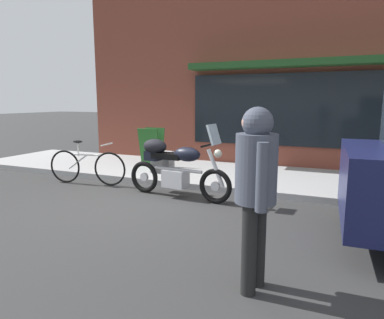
# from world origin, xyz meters

# --- Properties ---
(ground_plane) EXTENTS (80.00, 80.00, 0.00)m
(ground_plane) POSITION_xyz_m (0.00, 0.00, 0.00)
(ground_plane) COLOR #333333
(touring_motorcycle) EXTENTS (2.15, 0.81, 1.39)m
(touring_motorcycle) POSITION_xyz_m (0.27, 0.68, 0.60)
(touring_motorcycle) COLOR black
(touring_motorcycle) RESTS_ON ground_plane
(parked_bicycle) EXTENTS (1.78, 0.48, 0.95)m
(parked_bicycle) POSITION_xyz_m (-1.86, 0.83, 0.39)
(parked_bicycle) COLOR black
(parked_bicycle) RESTS_ON ground_plane
(pedestrian_walking) EXTENTS (0.50, 0.52, 1.73)m
(pedestrian_walking) POSITION_xyz_m (2.42, -1.96, 1.09)
(pedestrian_walking) COLOR black
(pedestrian_walking) RESTS_ON ground_plane
(sandwich_board_sign) EXTENTS (0.55, 0.42, 0.98)m
(sandwich_board_sign) POSITION_xyz_m (-1.27, 2.59, 0.61)
(sandwich_board_sign) COLOR #1E511E
(sandwich_board_sign) RESTS_ON sidewalk_curb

